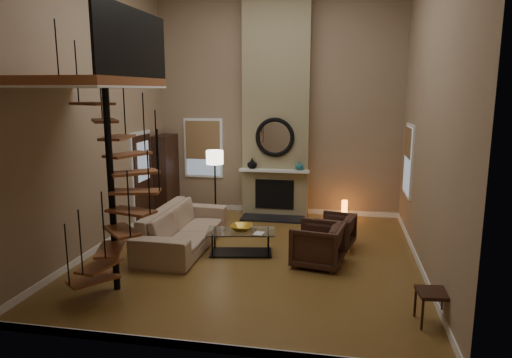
% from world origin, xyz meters
% --- Properties ---
extents(ground, '(6.00, 6.50, 0.01)m').
position_xyz_m(ground, '(0.00, 0.00, -0.01)').
color(ground, olive).
rests_on(ground, ground).
extents(back_wall, '(6.00, 0.02, 5.50)m').
position_xyz_m(back_wall, '(0.00, 3.25, 2.75)').
color(back_wall, '#937C5F').
rests_on(back_wall, ground).
extents(front_wall, '(6.00, 0.02, 5.50)m').
position_xyz_m(front_wall, '(0.00, -3.25, 2.75)').
color(front_wall, '#937C5F').
rests_on(front_wall, ground).
extents(left_wall, '(0.02, 6.50, 5.50)m').
position_xyz_m(left_wall, '(-3.00, 0.00, 2.75)').
color(left_wall, '#937C5F').
rests_on(left_wall, ground).
extents(right_wall, '(0.02, 6.50, 5.50)m').
position_xyz_m(right_wall, '(3.00, 0.00, 2.75)').
color(right_wall, '#937C5F').
rests_on(right_wall, ground).
extents(baseboard_back, '(6.00, 0.02, 0.12)m').
position_xyz_m(baseboard_back, '(0.00, 3.24, 0.06)').
color(baseboard_back, white).
rests_on(baseboard_back, ground).
extents(baseboard_front, '(6.00, 0.02, 0.12)m').
position_xyz_m(baseboard_front, '(0.00, -3.24, 0.06)').
color(baseboard_front, white).
rests_on(baseboard_front, ground).
extents(baseboard_left, '(0.02, 6.50, 0.12)m').
position_xyz_m(baseboard_left, '(-2.99, 0.00, 0.06)').
color(baseboard_left, white).
rests_on(baseboard_left, ground).
extents(baseboard_right, '(0.02, 6.50, 0.12)m').
position_xyz_m(baseboard_right, '(2.99, 0.00, 0.06)').
color(baseboard_right, white).
rests_on(baseboard_right, ground).
extents(chimney_breast, '(1.60, 0.38, 5.50)m').
position_xyz_m(chimney_breast, '(0.00, 3.06, 2.75)').
color(chimney_breast, '#897D59').
rests_on(chimney_breast, ground).
extents(hearth, '(1.50, 0.60, 0.04)m').
position_xyz_m(hearth, '(0.00, 2.57, 0.02)').
color(hearth, black).
rests_on(hearth, ground).
extents(firebox, '(0.95, 0.02, 0.72)m').
position_xyz_m(firebox, '(0.00, 2.86, 0.55)').
color(firebox, black).
rests_on(firebox, chimney_breast).
extents(mantel, '(1.70, 0.18, 0.06)m').
position_xyz_m(mantel, '(0.00, 2.78, 1.15)').
color(mantel, white).
rests_on(mantel, chimney_breast).
extents(mirror_frame, '(0.94, 0.10, 0.94)m').
position_xyz_m(mirror_frame, '(0.00, 2.84, 1.95)').
color(mirror_frame, black).
rests_on(mirror_frame, chimney_breast).
extents(mirror_disc, '(0.80, 0.01, 0.80)m').
position_xyz_m(mirror_disc, '(0.00, 2.85, 1.95)').
color(mirror_disc, white).
rests_on(mirror_disc, chimney_breast).
extents(vase_left, '(0.24, 0.24, 0.25)m').
position_xyz_m(vase_left, '(-0.55, 2.82, 1.30)').
color(vase_left, black).
rests_on(vase_left, mantel).
extents(vase_right, '(0.20, 0.20, 0.21)m').
position_xyz_m(vase_right, '(0.60, 2.82, 1.28)').
color(vase_right, '#1B5D60').
rests_on(vase_right, mantel).
extents(window_back, '(1.02, 0.06, 1.52)m').
position_xyz_m(window_back, '(-1.90, 3.22, 1.62)').
color(window_back, white).
rests_on(window_back, back_wall).
extents(window_right, '(0.06, 1.02, 1.52)m').
position_xyz_m(window_right, '(2.97, 2.00, 1.63)').
color(window_right, white).
rests_on(window_right, right_wall).
extents(entry_door, '(0.10, 1.05, 2.16)m').
position_xyz_m(entry_door, '(-2.95, 1.80, 1.05)').
color(entry_door, white).
rests_on(entry_door, ground).
extents(loft, '(1.70, 2.20, 1.09)m').
position_xyz_m(loft, '(-2.04, -1.80, 3.24)').
color(loft, '#955530').
rests_on(loft, left_wall).
extents(spiral_stair, '(1.47, 1.47, 4.06)m').
position_xyz_m(spiral_stair, '(-1.78, -1.79, 1.78)').
color(spiral_stair, black).
rests_on(spiral_stair, ground).
extents(hutch, '(0.42, 0.90, 2.01)m').
position_xyz_m(hutch, '(-2.79, 2.80, 0.95)').
color(hutch, '#311A10').
rests_on(hutch, ground).
extents(sofa, '(1.09, 2.72, 0.79)m').
position_xyz_m(sofa, '(-1.44, 0.28, 0.40)').
color(sofa, tan).
rests_on(sofa, ground).
extents(armchair_near, '(0.84, 0.83, 0.64)m').
position_xyz_m(armchair_near, '(1.58, 0.76, 0.35)').
color(armchair_near, '#40261D').
rests_on(armchair_near, ground).
extents(armchair_far, '(1.00, 0.98, 0.79)m').
position_xyz_m(armchair_far, '(1.30, -0.19, 0.35)').
color(armchair_far, '#40261D').
rests_on(armchair_far, ground).
extents(coffee_table, '(1.36, 0.84, 0.47)m').
position_xyz_m(coffee_table, '(-0.24, 0.11, 0.28)').
color(coffee_table, silver).
rests_on(coffee_table, ground).
extents(bowl, '(0.42, 0.42, 0.10)m').
position_xyz_m(bowl, '(-0.24, 0.16, 0.50)').
color(bowl, gold).
rests_on(bowl, coffee_table).
extents(book, '(0.20, 0.26, 0.02)m').
position_xyz_m(book, '(0.11, -0.04, 0.46)').
color(book, gray).
rests_on(book, coffee_table).
extents(floor_lamp, '(0.39, 0.39, 1.71)m').
position_xyz_m(floor_lamp, '(-1.27, 2.03, 1.41)').
color(floor_lamp, black).
rests_on(floor_lamp, ground).
extents(accent_lamp, '(0.14, 0.14, 0.49)m').
position_xyz_m(accent_lamp, '(1.69, 2.75, 0.25)').
color(accent_lamp, orange).
rests_on(accent_lamp, ground).
extents(side_chair, '(0.47, 0.45, 0.93)m').
position_xyz_m(side_chair, '(2.93, -2.04, 0.53)').
color(side_chair, '#311A10').
rests_on(side_chair, ground).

